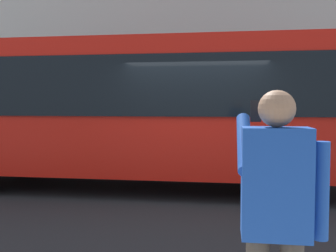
% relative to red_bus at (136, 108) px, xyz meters
% --- Properties ---
extents(ground_plane, '(60.00, 60.00, 0.00)m').
position_rel_red_bus_xyz_m(ground_plane, '(-1.36, 0.72, -1.68)').
color(ground_plane, '#232326').
extents(red_bus, '(9.05, 2.54, 3.08)m').
position_rel_red_bus_xyz_m(red_bus, '(0.00, 0.00, 0.00)').
color(red_bus, red).
rests_on(red_bus, ground_plane).
extents(pedestrian_photographer, '(0.53, 0.52, 1.70)m').
position_rel_red_bus_xyz_m(pedestrian_photographer, '(-2.20, 5.68, -0.54)').
color(pedestrian_photographer, '#4C4238').
rests_on(pedestrian_photographer, sidewalk_curb).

